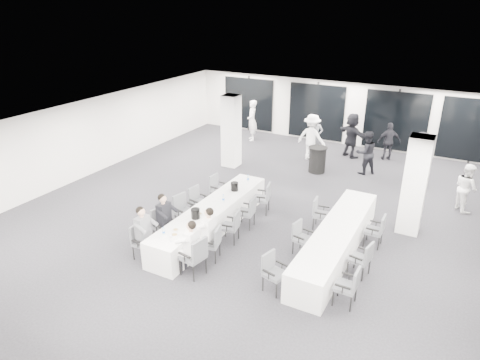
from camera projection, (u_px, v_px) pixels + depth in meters
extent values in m
cube|color=black|center=(259.00, 213.00, 13.23)|extent=(14.00, 16.00, 0.02)
cube|color=white|center=(261.00, 124.00, 12.14)|extent=(14.00, 16.00, 0.02)
cube|color=white|center=(89.00, 137.00, 15.75)|extent=(0.02, 16.00, 2.80)
cube|color=white|center=(338.00, 113.00, 19.18)|extent=(14.00, 0.02, 2.80)
cube|color=white|center=(19.00, 349.00, 6.18)|extent=(14.00, 0.02, 2.80)
cube|color=black|center=(338.00, 114.00, 19.14)|extent=(13.60, 0.06, 2.50)
cube|color=white|center=(231.00, 131.00, 16.50)|extent=(0.60, 0.60, 2.80)
cube|color=white|center=(415.00, 185.00, 11.65)|extent=(0.60, 0.60, 2.80)
cube|color=white|center=(212.00, 218.00, 12.10)|extent=(0.90, 5.00, 0.75)
cube|color=white|center=(336.00, 241.00, 10.94)|extent=(0.90, 5.00, 0.75)
cylinder|color=black|center=(317.00, 160.00, 16.19)|extent=(0.62, 0.62, 0.97)
cylinder|color=black|center=(318.00, 148.00, 16.00)|extent=(0.71, 0.71, 0.02)
cube|color=#505257|center=(144.00, 243.00, 10.74)|extent=(0.48, 0.50, 0.08)
cube|color=#505257|center=(136.00, 232.00, 10.72)|extent=(0.10, 0.44, 0.44)
cylinder|color=black|center=(143.00, 246.00, 11.06)|extent=(0.03, 0.03, 0.39)
cylinder|color=black|center=(134.00, 253.00, 10.74)|extent=(0.03, 0.03, 0.39)
cylinder|color=black|center=(155.00, 249.00, 10.92)|extent=(0.03, 0.03, 0.39)
cylinder|color=black|center=(146.00, 256.00, 10.60)|extent=(0.03, 0.03, 0.39)
cube|color=black|center=(149.00, 233.00, 10.88)|extent=(0.33, 0.07, 0.04)
cube|color=black|center=(137.00, 242.00, 10.47)|extent=(0.33, 0.07, 0.04)
cube|color=#505257|center=(164.00, 227.00, 11.42)|extent=(0.58, 0.59, 0.08)
cube|color=#505257|center=(158.00, 216.00, 11.45)|extent=(0.18, 0.47, 0.47)
cylinder|color=black|center=(166.00, 230.00, 11.78)|extent=(0.04, 0.04, 0.42)
cylinder|color=black|center=(154.00, 236.00, 11.50)|extent=(0.04, 0.04, 0.42)
cylinder|color=black|center=(176.00, 235.00, 11.52)|extent=(0.04, 0.04, 0.42)
cylinder|color=black|center=(164.00, 241.00, 11.25)|extent=(0.04, 0.04, 0.42)
cube|color=black|center=(171.00, 218.00, 11.52)|extent=(0.35, 0.13, 0.04)
cube|color=black|center=(156.00, 225.00, 11.18)|extent=(0.35, 0.13, 0.04)
cube|color=#505257|center=(185.00, 213.00, 12.20)|extent=(0.56, 0.58, 0.08)
cube|color=#505257|center=(179.00, 202.00, 12.23)|extent=(0.16, 0.48, 0.47)
cylinder|color=black|center=(186.00, 216.00, 12.56)|extent=(0.04, 0.04, 0.42)
cylinder|color=black|center=(176.00, 221.00, 12.27)|extent=(0.04, 0.04, 0.42)
cylinder|color=black|center=(196.00, 220.00, 12.32)|extent=(0.04, 0.04, 0.42)
cylinder|color=black|center=(185.00, 225.00, 12.03)|extent=(0.04, 0.04, 0.42)
cube|color=black|center=(192.00, 204.00, 12.31)|extent=(0.35, 0.11, 0.04)
cube|color=black|center=(178.00, 210.00, 11.95)|extent=(0.35, 0.11, 0.04)
cube|color=#505257|center=(200.00, 203.00, 12.81)|extent=(0.51, 0.52, 0.08)
cube|color=#505257|center=(194.00, 194.00, 12.82)|extent=(0.11, 0.46, 0.45)
cylinder|color=black|center=(199.00, 206.00, 13.15)|extent=(0.04, 0.04, 0.40)
cylinder|color=black|center=(191.00, 211.00, 12.86)|extent=(0.04, 0.04, 0.40)
cylinder|color=black|center=(209.00, 210.00, 12.94)|extent=(0.04, 0.04, 0.40)
cylinder|color=black|center=(201.00, 215.00, 12.65)|extent=(0.04, 0.04, 0.40)
cube|color=black|center=(205.00, 195.00, 12.93)|extent=(0.34, 0.08, 0.04)
cube|color=black|center=(194.00, 201.00, 12.56)|extent=(0.34, 0.08, 0.04)
cube|color=#505257|center=(219.00, 190.00, 13.74)|extent=(0.47, 0.48, 0.08)
cube|color=#505257|center=(214.00, 181.00, 13.74)|extent=(0.08, 0.44, 0.44)
cylinder|color=black|center=(218.00, 193.00, 14.07)|extent=(0.03, 0.03, 0.39)
cylinder|color=black|center=(211.00, 197.00, 13.77)|extent=(0.03, 0.03, 0.39)
cylinder|color=black|center=(228.00, 196.00, 13.89)|extent=(0.03, 0.03, 0.39)
cylinder|color=black|center=(221.00, 200.00, 13.59)|extent=(0.03, 0.03, 0.39)
cube|color=black|center=(223.00, 183.00, 13.86)|extent=(0.33, 0.06, 0.04)
cube|color=black|center=(215.00, 188.00, 13.49)|extent=(0.33, 0.06, 0.04)
cube|color=#505257|center=(193.00, 257.00, 10.06)|extent=(0.58, 0.59, 0.09)
cube|color=#505257|center=(200.00, 250.00, 9.81)|extent=(0.15, 0.50, 0.49)
cylinder|color=black|center=(194.00, 274.00, 9.88)|extent=(0.04, 0.04, 0.44)
cylinder|color=black|center=(206.00, 265.00, 10.19)|extent=(0.04, 0.04, 0.44)
cylinder|color=black|center=(181.00, 267.00, 10.13)|extent=(0.04, 0.04, 0.44)
cylinder|color=black|center=(193.00, 259.00, 10.44)|extent=(0.04, 0.04, 0.44)
cube|color=black|center=(184.00, 255.00, 9.79)|extent=(0.37, 0.11, 0.04)
cube|color=black|center=(200.00, 245.00, 10.18)|extent=(0.37, 0.11, 0.04)
cube|color=#505257|center=(210.00, 244.00, 10.69)|extent=(0.54, 0.56, 0.08)
cube|color=#505257|center=(218.00, 236.00, 10.54)|extent=(0.16, 0.44, 0.44)
cylinder|color=black|center=(215.00, 257.00, 10.57)|extent=(0.03, 0.03, 0.39)
cylinder|color=black|center=(220.00, 249.00, 10.91)|extent=(0.03, 0.03, 0.39)
cylinder|color=black|center=(201.00, 255.00, 10.65)|extent=(0.03, 0.03, 0.39)
cylinder|color=black|center=(206.00, 247.00, 11.00)|extent=(0.03, 0.03, 0.39)
cube|color=black|center=(207.00, 243.00, 10.41)|extent=(0.33, 0.12, 0.04)
cube|color=black|center=(213.00, 233.00, 10.84)|extent=(0.33, 0.12, 0.04)
cube|color=#505257|center=(230.00, 227.00, 11.49)|extent=(0.51, 0.53, 0.08)
cube|color=#505257|center=(237.00, 220.00, 11.33)|extent=(0.13, 0.44, 0.44)
cylinder|color=black|center=(234.00, 239.00, 11.36)|extent=(0.03, 0.03, 0.39)
cylinder|color=black|center=(239.00, 232.00, 11.70)|extent=(0.03, 0.03, 0.39)
cylinder|color=black|center=(221.00, 237.00, 11.47)|extent=(0.03, 0.03, 0.39)
cylinder|color=black|center=(226.00, 230.00, 11.81)|extent=(0.03, 0.03, 0.39)
cube|color=black|center=(227.00, 226.00, 11.22)|extent=(0.33, 0.10, 0.04)
cube|color=black|center=(233.00, 218.00, 11.64)|extent=(0.33, 0.10, 0.04)
cube|color=#505257|center=(246.00, 213.00, 12.24)|extent=(0.51, 0.52, 0.08)
cube|color=#505257|center=(253.00, 206.00, 12.07)|extent=(0.11, 0.46, 0.45)
cylinder|color=black|center=(250.00, 224.00, 12.10)|extent=(0.04, 0.04, 0.40)
cylinder|color=black|center=(254.00, 218.00, 12.44)|extent=(0.04, 0.04, 0.40)
cylinder|color=black|center=(237.00, 222.00, 12.23)|extent=(0.04, 0.04, 0.40)
cylinder|color=black|center=(242.00, 216.00, 12.57)|extent=(0.04, 0.04, 0.40)
cube|color=black|center=(243.00, 211.00, 11.97)|extent=(0.34, 0.08, 0.04)
cube|color=black|center=(249.00, 204.00, 12.39)|extent=(0.34, 0.08, 0.04)
cube|color=#505257|center=(261.00, 199.00, 13.07)|extent=(0.57, 0.58, 0.08)
cube|color=#505257|center=(269.00, 192.00, 12.91)|extent=(0.17, 0.47, 0.46)
cylinder|color=black|center=(266.00, 210.00, 12.93)|extent=(0.04, 0.04, 0.41)
cylinder|color=black|center=(269.00, 204.00, 13.29)|extent=(0.04, 0.04, 0.41)
cylinder|color=black|center=(253.00, 208.00, 13.03)|extent=(0.04, 0.04, 0.41)
cylinder|color=black|center=(256.00, 203.00, 13.39)|extent=(0.04, 0.04, 0.41)
cube|color=black|center=(259.00, 197.00, 12.78)|extent=(0.34, 0.12, 0.04)
cube|color=black|center=(263.00, 190.00, 13.23)|extent=(0.34, 0.12, 0.04)
cube|color=#505257|center=(275.00, 274.00, 9.50)|extent=(0.54, 0.55, 0.08)
cube|color=#505257|center=(268.00, 261.00, 9.53)|extent=(0.16, 0.44, 0.44)
cylinder|color=black|center=(273.00, 276.00, 9.84)|extent=(0.03, 0.03, 0.39)
cylinder|color=black|center=(263.00, 283.00, 9.58)|extent=(0.03, 0.03, 0.39)
cylinder|color=black|center=(287.00, 283.00, 9.61)|extent=(0.03, 0.03, 0.39)
cylinder|color=black|center=(276.00, 291.00, 9.35)|extent=(0.03, 0.03, 0.39)
cube|color=black|center=(282.00, 264.00, 9.60)|extent=(0.33, 0.11, 0.04)
cube|color=black|center=(269.00, 273.00, 9.28)|extent=(0.33, 0.11, 0.04)
cube|color=#505257|center=(303.00, 239.00, 10.93)|extent=(0.49, 0.51, 0.07)
cube|color=#505257|center=(297.00, 228.00, 10.95)|extent=(0.13, 0.42, 0.42)
cylinder|color=black|center=(300.00, 242.00, 11.26)|extent=(0.03, 0.03, 0.38)
cylinder|color=black|center=(293.00, 247.00, 11.00)|extent=(0.03, 0.03, 0.38)
cylinder|color=black|center=(312.00, 246.00, 11.05)|extent=(0.03, 0.03, 0.38)
cylinder|color=black|center=(305.00, 252.00, 10.78)|extent=(0.03, 0.03, 0.38)
cube|color=black|center=(308.00, 231.00, 11.04)|extent=(0.31, 0.09, 0.04)
cube|color=black|center=(299.00, 238.00, 10.71)|extent=(0.31, 0.09, 0.04)
cube|color=#505257|center=(322.00, 215.00, 12.14)|extent=(0.49, 0.50, 0.08)
cube|color=#505257|center=(315.00, 206.00, 12.11)|extent=(0.11, 0.44, 0.44)
cylinder|color=black|center=(316.00, 218.00, 12.46)|extent=(0.03, 0.03, 0.39)
cylinder|color=black|center=(313.00, 224.00, 12.13)|extent=(0.03, 0.03, 0.39)
cylinder|color=black|center=(329.00, 221.00, 12.33)|extent=(0.03, 0.03, 0.39)
cylinder|color=black|center=(327.00, 226.00, 12.00)|extent=(0.03, 0.03, 0.39)
cube|color=black|center=(324.00, 206.00, 12.28)|extent=(0.33, 0.07, 0.04)
cube|color=black|center=(321.00, 214.00, 11.87)|extent=(0.33, 0.07, 0.04)
cube|color=#505257|center=(345.00, 287.00, 9.08)|extent=(0.45, 0.47, 0.08)
cube|color=#505257|center=(357.00, 280.00, 8.89)|extent=(0.06, 0.44, 0.44)
cylinder|color=black|center=(351.00, 304.00, 8.93)|extent=(0.03, 0.03, 0.39)
cylinder|color=black|center=(356.00, 294.00, 9.24)|extent=(0.03, 0.03, 0.39)
cylinder|color=black|center=(333.00, 298.00, 9.11)|extent=(0.03, 0.03, 0.39)
cylinder|color=black|center=(338.00, 288.00, 9.41)|extent=(0.03, 0.03, 0.39)
cube|color=black|center=(343.00, 287.00, 8.83)|extent=(0.33, 0.04, 0.04)
cube|color=black|center=(349.00, 275.00, 9.21)|extent=(0.33, 0.04, 0.04)
cube|color=#505257|center=(359.00, 259.00, 10.07)|extent=(0.51, 0.53, 0.08)
cube|color=#505257|center=(369.00, 253.00, 9.85)|extent=(0.14, 0.44, 0.43)
cylinder|color=black|center=(363.00, 274.00, 9.91)|extent=(0.03, 0.03, 0.39)
cylinder|color=black|center=(369.00, 267.00, 10.18)|extent=(0.03, 0.03, 0.39)
cylinder|color=black|center=(348.00, 268.00, 10.13)|extent=(0.03, 0.03, 0.39)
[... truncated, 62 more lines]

